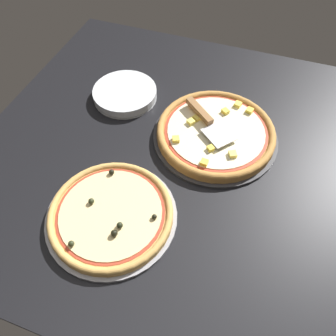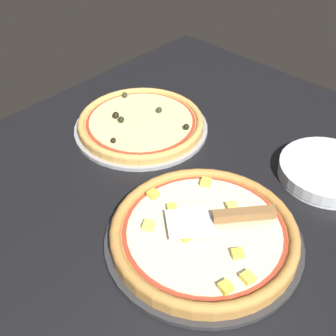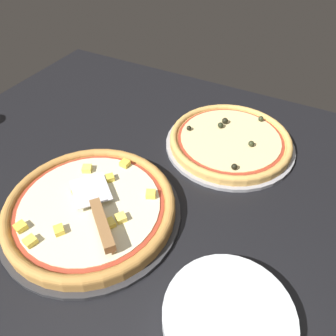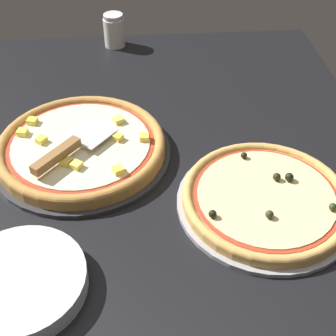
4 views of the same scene
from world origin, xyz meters
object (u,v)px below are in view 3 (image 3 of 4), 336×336
(pizza_back, at_px, (230,140))
(plate_stack, at_px, (228,318))
(serving_spatula, at_px, (99,215))
(pizza_front, at_px, (90,207))

(pizza_back, relative_size, plate_stack, 1.48)
(serving_spatula, xyz_separation_m, plate_stack, (0.30, -0.05, -0.04))
(pizza_front, height_order, pizza_back, same)
(plate_stack, bearing_deg, pizza_front, 167.03)
(serving_spatula, height_order, plate_stack, serving_spatula)
(pizza_front, height_order, serving_spatula, serving_spatula)
(pizza_front, height_order, plate_stack, pizza_front)
(pizza_front, xyz_separation_m, plate_stack, (0.35, -0.08, -0.01))
(pizza_front, xyz_separation_m, serving_spatula, (0.05, -0.03, 0.03))
(serving_spatula, bearing_deg, pizza_back, 70.73)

